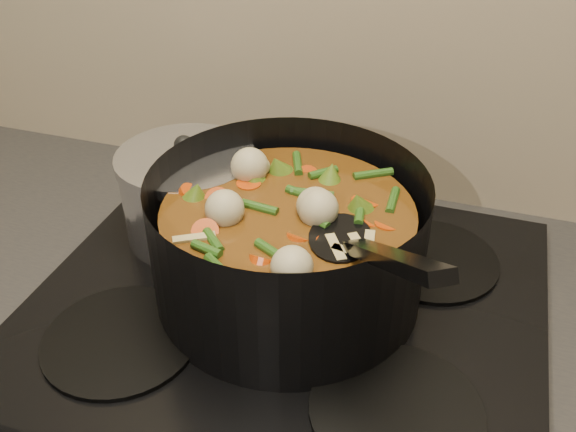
% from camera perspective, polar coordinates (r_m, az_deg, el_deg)
% --- Properties ---
extents(stovetop, '(0.62, 0.54, 0.03)m').
position_cam_1_polar(stovetop, '(0.81, -0.06, -7.76)').
color(stovetop, black).
rests_on(stovetop, counter).
extents(stockpot, '(0.42, 0.43, 0.24)m').
position_cam_1_polar(stockpot, '(0.77, 0.04, -2.43)').
color(stockpot, black).
rests_on(stockpot, stovetop).
extents(saucepan, '(0.19, 0.19, 0.15)m').
position_cam_1_polar(saucepan, '(0.89, -8.80, 1.93)').
color(saucepan, silver).
rests_on(saucepan, stovetop).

